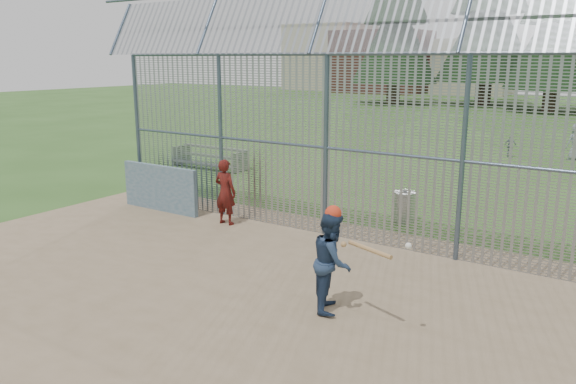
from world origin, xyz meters
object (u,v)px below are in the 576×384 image
Objects in this scene: batter at (332,261)px; trash_can at (404,206)px; bleacher at (210,157)px; dugout_wall at (160,188)px; onlooker at (225,192)px.

batter is 1.95× the size of trash_can.
batter is at bearing -39.85° from bleacher.
dugout_wall reaches higher than trash_can.
bleacher is (-9.57, 7.99, -0.41)m from batter.
bleacher is at bearing 163.00° from trash_can.
onlooker reaches higher than dugout_wall.
dugout_wall is at bearing -1.50° from onlooker.
dugout_wall is 6.02m from bleacher.
batter is at bearing 147.10° from onlooker.
onlooker is at bearing -0.18° from dugout_wall.
batter is 5.21m from onlooker.
dugout_wall is 7.19m from batter.
batter is 5.46m from trash_can.
onlooker reaches higher than trash_can.
bleacher is (-2.93, 5.26, -0.21)m from dugout_wall.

